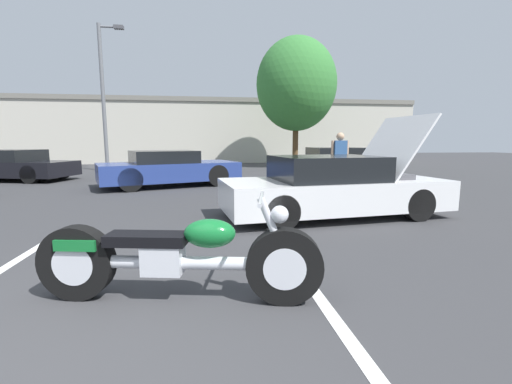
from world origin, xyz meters
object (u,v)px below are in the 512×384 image
parked_car_left_row (15,166)px  parked_car_mid_row (168,169)px  motorcycle (178,258)px  tree_background (296,85)px  spectator_by_show_car (340,157)px  parked_car_right_row (338,165)px  show_car_hood_open (334,187)px  light_pole (105,91)px

parked_car_left_row → parked_car_mid_row: bearing=-6.9°
motorcycle → parked_car_mid_row: 8.58m
tree_background → motorcycle: bearing=-108.1°
tree_background → parked_car_mid_row: size_ratio=1.49×
tree_background → spectator_by_show_car: (-1.22, -9.79, -3.58)m
tree_background → parked_car_mid_row: 10.63m
tree_background → parked_car_mid_row: (-6.27, -7.59, -4.03)m
tree_background → spectator_by_show_car: size_ratio=4.17×
motorcycle → parked_car_right_row: bearing=71.8°
show_car_hood_open → parked_car_mid_row: 6.44m
tree_background → parked_car_right_row: (-0.02, -6.66, -4.01)m
parked_car_mid_row → parked_car_right_row: bearing=-11.4°
light_pole → parked_car_mid_row: 7.90m
tree_background → parked_car_mid_row: bearing=-129.5°
tree_background → parked_car_right_row: 7.78m
parked_car_left_row → parked_car_mid_row: size_ratio=0.93×
light_pole → parked_car_mid_row: size_ratio=1.45×
motorcycle → show_car_hood_open: (2.73, 3.28, 0.16)m
show_car_hood_open → motorcycle: bearing=-136.6°
show_car_hood_open → parked_car_right_row: bearing=61.1°
motorcycle → parked_car_right_row: parked_car_right_row is taller
light_pole → parked_car_left_row: size_ratio=1.56×
motorcycle → light_pole: bearing=118.0°
show_car_hood_open → parked_car_mid_row: show_car_hood_open is taller
parked_car_mid_row → motorcycle: bearing=-103.1°
light_pole → parked_car_left_row: 5.55m
parked_car_right_row → spectator_by_show_car: spectator_by_show_car is taller
parked_car_right_row → parked_car_left_row: bearing=171.8°
tree_background → spectator_by_show_car: bearing=-97.1°
parked_car_mid_row → parked_car_right_row: 6.32m
light_pole → show_car_hood_open: bearing=-57.5°
parked_car_left_row → tree_background: bearing=38.5°
motorcycle → parked_car_right_row: 10.80m
tree_background → parked_car_right_row: tree_background is taller
tree_background → spectator_by_show_car: tree_background is taller
motorcycle → show_car_hood_open: 4.27m
parked_car_left_row → parked_car_right_row: 12.27m
show_car_hood_open → parked_car_mid_row: size_ratio=0.94×
show_car_hood_open → parked_car_right_row: (2.50, 6.17, 0.02)m
parked_car_left_row → spectator_by_show_car: 11.92m
light_pole → tree_background: 9.95m
tree_background → show_car_hood_open: (-2.52, -12.83, -4.02)m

